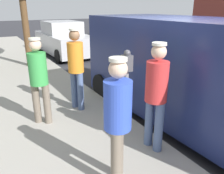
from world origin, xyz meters
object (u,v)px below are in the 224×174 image
Objects in this scene: pedestrian_in_green at (39,76)px; pedestrian_in_orange at (76,64)px; pedestrian_in_red at (156,91)px; parking_meter_near at (127,77)px; parked_van at (192,69)px; pedestrian_in_blue at (118,117)px; parked_sedan_behind at (64,40)px.

pedestrian_in_orange reaches higher than pedestrian_in_green.
pedestrian_in_red is at bearing 127.50° from pedestrian_in_green.
pedestrian_in_green is 0.92m from pedestrian_in_orange.
parked_van is at bearing 174.81° from parking_meter_near.
pedestrian_in_red reaches higher than pedestrian_in_green.
parked_van is at bearing 142.72° from pedestrian_in_orange.
pedestrian_in_blue is at bearing 22.83° from pedestrian_in_red.
parked_sedan_behind is at bearing -111.73° from pedestrian_in_green.
pedestrian_in_green is at bearing -52.50° from pedestrian_in_red.
parking_meter_near is 0.88× the size of pedestrian_in_red.
pedestrian_in_blue is at bearing 80.18° from pedestrian_in_orange.
pedestrian_in_blue is 2.56m from parked_van.
parking_meter_near is 0.90× the size of pedestrian_in_green.
parked_sedan_behind is at bearing -104.49° from pedestrian_in_blue.
pedestrian_in_red is 1.56m from parked_van.
pedestrian_in_green is at bearing -22.87° from parked_van.
pedestrian_in_orange reaches higher than pedestrian_in_blue.
pedestrian_in_blue is at bearing 52.37° from parking_meter_near.
pedestrian_in_red reaches higher than pedestrian_in_blue.
parking_meter_near is at bearing -5.19° from parked_van.
pedestrian_in_red is at bearing -157.17° from pedestrian_in_blue.
pedestrian_in_red is 2.24m from pedestrian_in_green.
pedestrian_in_blue is 2.21m from pedestrian_in_green.
pedestrian_in_orange is (-0.43, -2.46, 0.07)m from pedestrian_in_blue.
pedestrian_in_red is 0.97× the size of pedestrian_in_orange.
pedestrian_in_blue is 1.00m from pedestrian_in_red.
parked_sedan_behind is at bearing -100.66° from parking_meter_near.
pedestrian_in_orange is 7.12m from parked_sedan_behind.
pedestrian_in_blue reaches higher than parking_meter_near.
pedestrian_in_red is 9.03m from parked_sedan_behind.
pedestrian_in_red is (-0.92, -0.39, 0.03)m from pedestrian_in_blue.
pedestrian_in_blue is (0.86, 1.12, -0.06)m from parking_meter_near.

